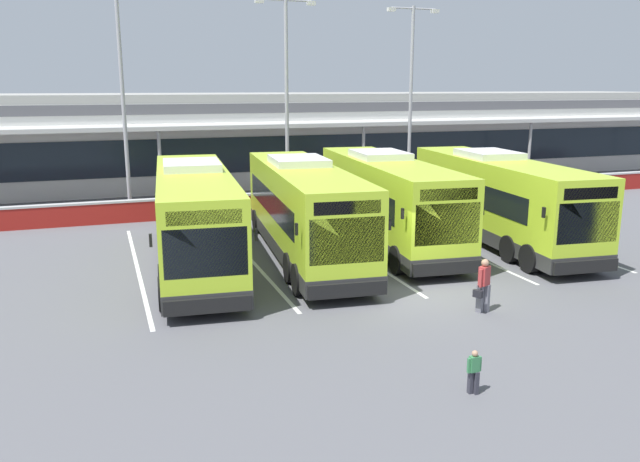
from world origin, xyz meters
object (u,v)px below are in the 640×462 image
lamp_post_centre (287,90)px  lamp_post_west (122,91)px  coach_bus_leftmost (195,219)px  coach_bus_left_centre (304,211)px  coach_bus_right_centre (497,200)px  lamp_post_east (411,90)px  pedestrian_with_handbag (483,284)px  coach_bus_centre (386,201)px  pedestrian_child (474,370)px

lamp_post_centre → lamp_post_west: bearing=178.6°
coach_bus_leftmost → coach_bus_left_centre: size_ratio=1.00×
coach_bus_leftmost → coach_bus_right_centre: bearing=-1.4°
lamp_post_east → coach_bus_right_centre: bearing=-98.7°
coach_bus_left_centre → pedestrian_with_handbag: 8.39m
lamp_post_east → coach_bus_left_centre: bearing=-132.0°
coach_bus_right_centre → lamp_post_centre: bearing=120.0°
coach_bus_left_centre → lamp_post_centre: 11.55m
coach_bus_leftmost → lamp_post_east: bearing=38.4°
coach_bus_centre → coach_bus_right_centre: (4.54, -1.38, 0.00)m
coach_bus_leftmost → coach_bus_right_centre: (12.74, -0.30, 0.00)m
coach_bus_leftmost → lamp_post_west: (-1.81, 10.58, 4.50)m
pedestrian_with_handbag → coach_bus_left_centre: bearing=111.2°
pedestrian_with_handbag → lamp_post_centre: (-0.63, 18.14, 5.43)m
coach_bus_leftmost → coach_bus_centre: bearing=7.5°
coach_bus_leftmost → lamp_post_centre: (6.58, 10.38, 4.50)m
coach_bus_right_centre → coach_bus_centre: bearing=163.1°
coach_bus_leftmost → pedestrian_child: coach_bus_leftmost is taller
lamp_post_centre → coach_bus_leftmost: bearing=-122.4°
coach_bus_left_centre → coach_bus_right_centre: same height
coach_bus_centre → pedestrian_with_handbag: (-0.99, -8.84, -0.93)m
lamp_post_west → lamp_post_east: size_ratio=1.00×
lamp_post_centre → lamp_post_east: (7.98, 1.14, 0.00)m
coach_bus_leftmost → coach_bus_left_centre: 4.19m
pedestrian_child → lamp_post_centre: 23.32m
coach_bus_leftmost → pedestrian_child: size_ratio=12.28×
coach_bus_centre → coach_bus_left_centre: bearing=-165.1°
pedestrian_with_handbag → lamp_post_centre: size_ratio=0.15×
coach_bus_left_centre → pedestrian_child: size_ratio=12.28×
lamp_post_centre → coach_bus_centre: bearing=-80.1°
coach_bus_left_centre → coach_bus_right_centre: 8.56m
coach_bus_left_centre → pedestrian_child: bearing=-90.2°
coach_bus_centre → lamp_post_west: bearing=136.5°
coach_bus_left_centre → coach_bus_right_centre: (8.55, -0.31, 0.00)m
coach_bus_left_centre → pedestrian_with_handbag: (3.02, -7.78, -0.93)m
coach_bus_right_centre → lamp_post_east: 12.78m
coach_bus_leftmost → lamp_post_west: 11.64m
lamp_post_west → pedestrian_child: bearing=-75.3°
pedestrian_with_handbag → lamp_post_centre: 18.95m
coach_bus_centre → pedestrian_with_handbag: bearing=-96.4°
pedestrian_with_handbag → lamp_post_east: lamp_post_east is taller
pedestrian_child → coach_bus_centre: bearing=72.9°
coach_bus_right_centre → lamp_post_west: size_ratio=1.12×
coach_bus_centre → pedestrian_with_handbag: 8.95m
lamp_post_centre → pedestrian_child: bearing=-96.2°
lamp_post_east → pedestrian_with_handbag: bearing=-110.9°
coach_bus_centre → lamp_post_west: lamp_post_west is taller
lamp_post_centre → lamp_post_east: 8.06m
coach_bus_left_centre → lamp_post_east: 16.13m
coach_bus_left_centre → pedestrian_child: (-0.04, -12.10, -1.24)m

